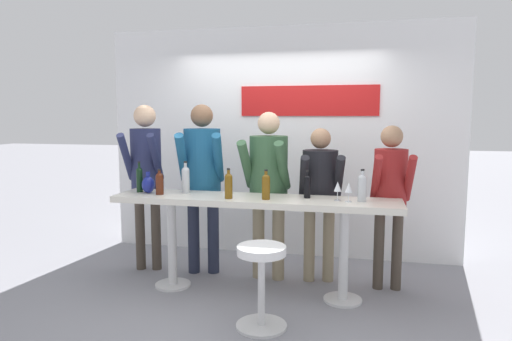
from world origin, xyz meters
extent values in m
plane|color=gray|center=(0.00, 0.00, 0.00)|extent=(40.00, 40.00, 0.00)
cube|color=white|center=(0.00, 1.38, 1.40)|extent=(4.36, 0.10, 2.80)
cube|color=red|center=(0.36, 1.32, 1.91)|extent=(1.65, 0.02, 0.36)
cube|color=silver|center=(0.00, 0.00, 0.92)|extent=(2.76, 0.53, 0.06)
cylinder|color=silver|center=(-0.85, 0.00, 0.47)|extent=(0.09, 0.09, 0.89)
cylinder|color=silver|center=(-0.85, 0.00, 0.01)|extent=(0.36, 0.36, 0.02)
cylinder|color=silver|center=(0.85, 0.00, 0.47)|extent=(0.09, 0.09, 0.89)
cylinder|color=silver|center=(0.85, 0.00, 0.01)|extent=(0.36, 0.36, 0.02)
cylinder|color=silver|center=(0.22, -0.69, 0.01)|extent=(0.42, 0.42, 0.02)
cylinder|color=silver|center=(0.22, -0.69, 0.34)|extent=(0.06, 0.06, 0.62)
cylinder|color=white|center=(0.22, -0.69, 0.65)|extent=(0.40, 0.40, 0.07)
cylinder|color=#473D33|center=(-1.42, 0.41, 0.44)|extent=(0.11, 0.11, 0.89)
cylinder|color=#473D33|center=(-1.24, 0.44, 0.44)|extent=(0.11, 0.11, 0.89)
cylinder|color=#23284C|center=(-1.33, 0.42, 1.24)|extent=(0.38, 0.38, 0.70)
sphere|color=#D6AD89|center=(-1.33, 0.42, 1.73)|extent=(0.24, 0.24, 0.24)
cylinder|color=#23284C|center=(-1.46, 0.23, 1.29)|extent=(0.14, 0.42, 0.53)
cylinder|color=#23284C|center=(-1.14, 0.28, 1.29)|extent=(0.14, 0.42, 0.53)
cylinder|color=#23283D|center=(-0.79, 0.44, 0.44)|extent=(0.13, 0.13, 0.89)
cylinder|color=#23283D|center=(-0.58, 0.48, 0.44)|extent=(0.13, 0.13, 0.89)
cylinder|color=#19517A|center=(-0.68, 0.46, 1.24)|extent=(0.47, 0.47, 0.70)
sphere|color=brown|center=(-0.68, 0.46, 1.73)|extent=(0.24, 0.24, 0.24)
cylinder|color=#19517A|center=(-0.83, 0.25, 1.29)|extent=(0.18, 0.43, 0.54)
cylinder|color=#19517A|center=(-0.46, 0.33, 1.29)|extent=(0.18, 0.43, 0.54)
cylinder|color=gray|center=(-0.06, 0.45, 0.42)|extent=(0.13, 0.13, 0.85)
cylinder|color=gray|center=(0.16, 0.44, 0.42)|extent=(0.13, 0.13, 0.85)
cylinder|color=#335638|center=(0.05, 0.44, 1.19)|extent=(0.42, 0.42, 0.67)
sphere|color=#D6AD89|center=(0.05, 0.44, 1.66)|extent=(0.23, 0.23, 0.23)
cylinder|color=#335638|center=(-0.15, 0.29, 1.23)|extent=(0.12, 0.41, 0.52)
cylinder|color=#335638|center=(0.23, 0.27, 1.23)|extent=(0.12, 0.41, 0.52)
cylinder|color=gray|center=(0.48, 0.47, 0.39)|extent=(0.12, 0.12, 0.77)
cylinder|color=gray|center=(0.68, 0.51, 0.39)|extent=(0.12, 0.12, 0.77)
cylinder|color=black|center=(0.58, 0.49, 1.08)|extent=(0.42, 0.42, 0.61)
sphere|color=#9E7556|center=(0.58, 0.49, 1.50)|extent=(0.21, 0.21, 0.21)
cylinder|color=black|center=(0.44, 0.31, 1.12)|extent=(0.15, 0.38, 0.47)
cylinder|color=black|center=(0.78, 0.37, 1.12)|extent=(0.15, 0.38, 0.47)
cylinder|color=#473D33|center=(1.19, 0.40, 0.39)|extent=(0.10, 0.10, 0.79)
cylinder|color=#473D33|center=(1.36, 0.42, 0.39)|extent=(0.10, 0.10, 0.79)
cylinder|color=maroon|center=(1.27, 0.41, 1.10)|extent=(0.34, 0.34, 0.62)
sphere|color=#9E7556|center=(1.27, 0.41, 1.53)|extent=(0.21, 0.21, 0.21)
cylinder|color=maroon|center=(1.13, 0.25, 1.14)|extent=(0.11, 0.37, 0.48)
cylinder|color=maroon|center=(1.44, 0.27, 1.14)|extent=(0.11, 0.37, 0.48)
cylinder|color=black|center=(-1.21, 0.03, 1.06)|extent=(0.06, 0.06, 0.22)
sphere|color=black|center=(-1.21, 0.03, 1.17)|extent=(0.06, 0.06, 0.06)
cylinder|color=black|center=(-1.21, 0.03, 1.21)|extent=(0.02, 0.02, 0.08)
cylinder|color=black|center=(-1.21, 0.03, 1.26)|extent=(0.03, 0.03, 0.02)
cylinder|color=black|center=(0.50, 0.08, 1.05)|extent=(0.06, 0.06, 0.19)
sphere|color=black|center=(0.50, 0.08, 1.14)|extent=(0.06, 0.06, 0.06)
cylinder|color=black|center=(0.50, 0.08, 1.17)|extent=(0.02, 0.02, 0.07)
cylinder|color=black|center=(0.50, 0.08, 1.21)|extent=(0.03, 0.03, 0.01)
cylinder|color=brown|center=(-0.22, -0.11, 1.05)|extent=(0.07, 0.07, 0.20)
sphere|color=brown|center=(-0.22, -0.11, 1.16)|extent=(0.07, 0.07, 0.07)
cylinder|color=brown|center=(-0.22, -0.11, 1.19)|extent=(0.03, 0.03, 0.07)
cylinder|color=black|center=(-0.22, -0.11, 1.23)|extent=(0.03, 0.03, 0.01)
cylinder|color=#B7BCC1|center=(-0.73, 0.09, 1.07)|extent=(0.08, 0.08, 0.23)
sphere|color=#B7BCC1|center=(-0.73, 0.09, 1.18)|extent=(0.08, 0.08, 0.08)
cylinder|color=#B7BCC1|center=(-0.73, 0.09, 1.22)|extent=(0.03, 0.03, 0.08)
cylinder|color=black|center=(-0.73, 0.09, 1.27)|extent=(0.03, 0.03, 0.02)
cylinder|color=#4C1E0F|center=(-0.95, -0.05, 1.04)|extent=(0.08, 0.08, 0.18)
sphere|color=#4C1E0F|center=(-0.95, -0.05, 1.13)|extent=(0.08, 0.08, 0.08)
cylinder|color=#4C1E0F|center=(-0.95, -0.05, 1.16)|extent=(0.03, 0.03, 0.06)
cylinder|color=black|center=(-0.95, -0.05, 1.20)|extent=(0.03, 0.03, 0.01)
cylinder|color=brown|center=(0.13, -0.07, 1.05)|extent=(0.08, 0.08, 0.20)
sphere|color=brown|center=(0.13, -0.07, 1.15)|extent=(0.08, 0.08, 0.08)
cylinder|color=brown|center=(0.13, -0.07, 1.19)|extent=(0.03, 0.03, 0.07)
cylinder|color=black|center=(0.13, -0.07, 1.23)|extent=(0.03, 0.03, 0.01)
cylinder|color=#B7BCC1|center=(1.00, 0.02, 1.06)|extent=(0.08, 0.08, 0.21)
sphere|color=#B7BCC1|center=(1.00, 0.02, 1.16)|extent=(0.08, 0.08, 0.08)
cylinder|color=#B7BCC1|center=(1.00, 0.02, 1.20)|extent=(0.03, 0.03, 0.07)
cylinder|color=black|center=(1.00, 0.02, 1.24)|extent=(0.03, 0.03, 0.02)
cylinder|color=silver|center=(0.79, 0.01, 0.96)|extent=(0.06, 0.06, 0.01)
cylinder|color=silver|center=(0.79, 0.01, 1.00)|extent=(0.01, 0.01, 0.08)
cone|color=silver|center=(0.79, 0.01, 1.09)|extent=(0.07, 0.07, 0.09)
cylinder|color=silver|center=(0.89, -0.03, 0.96)|extent=(0.06, 0.06, 0.01)
cylinder|color=silver|center=(0.89, -0.03, 1.00)|extent=(0.01, 0.01, 0.08)
cone|color=silver|center=(0.89, -0.03, 1.09)|extent=(0.07, 0.07, 0.09)
ellipsoid|color=navy|center=(-1.10, 0.00, 1.04)|extent=(0.13, 0.13, 0.17)
cylinder|color=navy|center=(-1.10, 0.00, 1.15)|extent=(0.04, 0.04, 0.05)
camera|label=1|loc=(0.98, -4.19, 1.73)|focal=32.00mm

